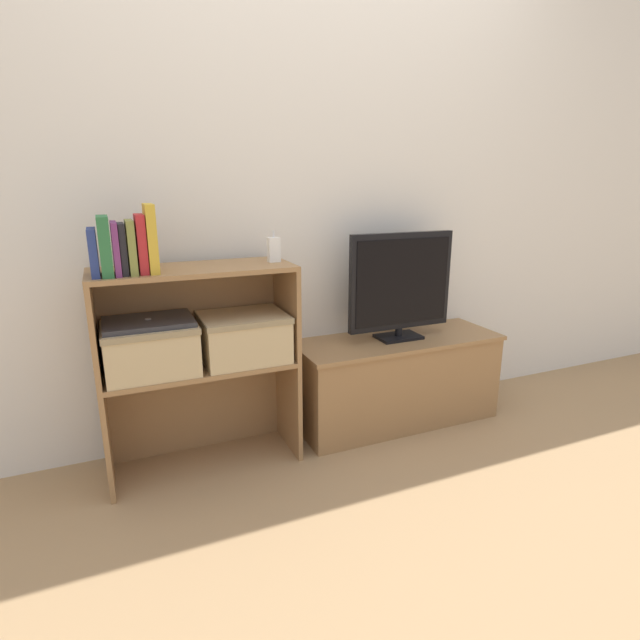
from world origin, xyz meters
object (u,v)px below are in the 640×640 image
book_charcoal (123,249)px  book_mustard (151,239)px  tv (401,284)px  storage_basket_left (151,346)px  laptop (148,322)px  book_crimson (141,244)px  book_forest (105,246)px  book_navy (93,253)px  storage_basket_right (244,335)px  tv_stand (396,380)px  book_olive (131,247)px  baby_monitor (274,250)px  book_plum (116,249)px

book_charcoal → book_mustard: 0.11m
tv → book_mustard: (-1.15, -0.08, 0.28)m
storage_basket_left → laptop: laptop is taller
tv → laptop: tv is taller
book_crimson → storage_basket_left: size_ratio=0.60×
book_forest → book_crimson: (0.12, -0.00, 0.00)m
book_charcoal → book_mustard: bearing=0.0°
book_navy → storage_basket_right: (0.55, 0.04, -0.39)m
book_navy → book_forest: bearing=0.0°
tv_stand → book_forest: (-1.31, -0.08, 0.76)m
tv_stand → book_crimson: (-1.19, -0.08, 0.76)m
book_forest → book_olive: bearing=0.0°
book_crimson → book_mustard: 0.04m
storage_basket_left → storage_basket_right: same height
tv_stand → book_mustard: bearing=-176.1°
tv → book_crimson: bearing=-176.3°
book_mustard → storage_basket_left: bearing=128.2°
book_charcoal → baby_monitor: book_charcoal is taller
book_plum → book_olive: 0.05m
book_olive → book_mustard: bearing=-0.0°
storage_basket_right → book_mustard: bearing=-172.7°
storage_basket_right → baby_monitor: bearing=5.7°
book_forest → book_charcoal: (0.06, -0.00, -0.01)m
book_crimson → laptop: (0.00, 0.04, -0.31)m
book_charcoal → storage_basket_left: bearing=33.7°
book_charcoal → laptop: 0.31m
book_forest → book_mustard: 0.16m
book_forest → book_mustard: bearing=-0.0°
book_navy → book_plum: book_plum is taller
book_olive → book_crimson: book_crimson is taller
book_crimson → storage_basket_left: bearing=88.3°
baby_monitor → book_charcoal: bearing=-174.3°
book_crimson → book_mustard: size_ratio=0.86×
book_forest → book_mustard: size_ratio=0.85×
book_plum → book_charcoal: size_ratio=1.03×
storage_basket_left → laptop: bearing=0.0°
tv → book_charcoal: size_ratio=2.95×
book_navy → storage_basket_left: (0.17, 0.04, -0.39)m
baby_monitor → book_olive: bearing=-174.1°
tv → storage_basket_left: size_ratio=1.54×
tv_stand → baby_monitor: baby_monitor is taller
book_mustard → tv: bearing=3.9°
book_olive → book_mustard: book_mustard is taller
book_mustard → storage_basket_right: bearing=7.3°
tv_stand → book_mustard: 1.39m
book_plum → laptop: (0.09, 0.04, -0.30)m
book_forest → baby_monitor: 0.66m
tv → book_forest: (-1.31, -0.08, 0.26)m
book_olive → baby_monitor: book_olive is taller
book_forest → book_olive: size_ratio=1.09×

